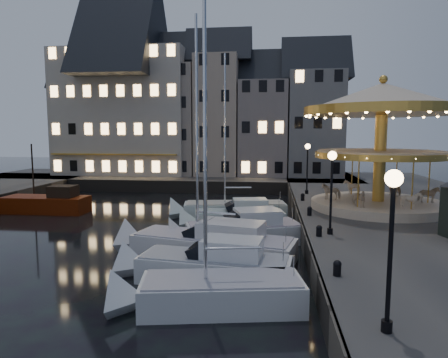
# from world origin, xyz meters

# --- Properties ---
(ground) EXTENTS (160.00, 160.00, 0.00)m
(ground) POSITION_xyz_m (0.00, 0.00, 0.00)
(ground) COLOR black
(ground) RESTS_ON ground
(quay_east) EXTENTS (16.00, 56.00, 1.30)m
(quay_east) POSITION_xyz_m (14.00, 6.00, 0.65)
(quay_east) COLOR #474442
(quay_east) RESTS_ON ground
(quay_north) EXTENTS (44.00, 12.00, 1.30)m
(quay_north) POSITION_xyz_m (-8.00, 28.00, 0.65)
(quay_north) COLOR #474442
(quay_north) RESTS_ON ground
(quaywall_e) EXTENTS (0.15, 44.00, 1.30)m
(quaywall_e) POSITION_xyz_m (6.00, 6.00, 0.65)
(quaywall_e) COLOR #47423A
(quaywall_e) RESTS_ON ground
(quaywall_n) EXTENTS (48.00, 0.15, 1.30)m
(quaywall_n) POSITION_xyz_m (-6.00, 22.00, 0.65)
(quaywall_n) COLOR #47423A
(quaywall_n) RESTS_ON ground
(streetlamp_a) EXTENTS (0.44, 0.44, 4.17)m
(streetlamp_a) POSITION_xyz_m (7.20, -9.00, 4.02)
(streetlamp_a) COLOR black
(streetlamp_a) RESTS_ON quay_east
(streetlamp_b) EXTENTS (0.44, 0.44, 4.17)m
(streetlamp_b) POSITION_xyz_m (7.20, 1.00, 4.02)
(streetlamp_b) COLOR black
(streetlamp_b) RESTS_ON quay_east
(streetlamp_c) EXTENTS (0.44, 0.44, 4.17)m
(streetlamp_c) POSITION_xyz_m (7.20, 14.50, 4.02)
(streetlamp_c) COLOR black
(streetlamp_c) RESTS_ON quay_east
(bollard_a) EXTENTS (0.30, 0.30, 0.57)m
(bollard_a) POSITION_xyz_m (6.60, -5.00, 1.60)
(bollard_a) COLOR black
(bollard_a) RESTS_ON quay_east
(bollard_b) EXTENTS (0.30, 0.30, 0.57)m
(bollard_b) POSITION_xyz_m (6.60, 0.50, 1.60)
(bollard_b) COLOR black
(bollard_b) RESTS_ON quay_east
(bollard_c) EXTENTS (0.30, 0.30, 0.57)m
(bollard_c) POSITION_xyz_m (6.60, 5.50, 1.60)
(bollard_c) COLOR black
(bollard_c) RESTS_ON quay_east
(bollard_d) EXTENTS (0.30, 0.30, 0.57)m
(bollard_d) POSITION_xyz_m (6.60, 11.00, 1.60)
(bollard_d) COLOR black
(bollard_d) RESTS_ON quay_east
(townhouse_na) EXTENTS (5.50, 8.00, 12.80)m
(townhouse_na) POSITION_xyz_m (-19.50, 30.00, 7.78)
(townhouse_na) COLOR tan
(townhouse_na) RESTS_ON quay_north
(townhouse_nb) EXTENTS (6.16, 8.00, 13.80)m
(townhouse_nb) POSITION_xyz_m (-14.05, 30.00, 8.28)
(townhouse_nb) COLOR gray
(townhouse_nb) RESTS_ON quay_north
(townhouse_nc) EXTENTS (6.82, 8.00, 14.80)m
(townhouse_nc) POSITION_xyz_m (-8.00, 30.00, 8.78)
(townhouse_nc) COLOR gray
(townhouse_nc) RESTS_ON quay_north
(townhouse_nd) EXTENTS (5.50, 8.00, 15.80)m
(townhouse_nd) POSITION_xyz_m (-2.25, 30.00, 9.28)
(townhouse_nd) COLOR tan
(townhouse_nd) RESTS_ON quay_north
(townhouse_ne) EXTENTS (6.16, 8.00, 12.80)m
(townhouse_ne) POSITION_xyz_m (3.20, 30.00, 7.78)
(townhouse_ne) COLOR gray
(townhouse_ne) RESTS_ON quay_north
(townhouse_nf) EXTENTS (6.82, 8.00, 13.80)m
(townhouse_nf) POSITION_xyz_m (9.25, 30.00, 8.28)
(townhouse_nf) COLOR slate
(townhouse_nf) RESTS_ON quay_north
(hotel_corner) EXTENTS (17.60, 9.00, 16.80)m
(hotel_corner) POSITION_xyz_m (-14.00, 30.00, 9.78)
(hotel_corner) COLOR #BDB2A4
(hotel_corner) RESTS_ON quay_north
(motorboat_a) EXTENTS (6.97, 3.29, 11.49)m
(motorboat_a) POSITION_xyz_m (1.94, -5.44, 0.54)
(motorboat_a) COLOR silver
(motorboat_a) RESTS_ON ground
(motorboat_b) EXTENTS (7.58, 3.01, 2.15)m
(motorboat_b) POSITION_xyz_m (1.46, -2.75, 0.64)
(motorboat_b) COLOR silver
(motorboat_b) RESTS_ON ground
(motorboat_c) EXTENTS (9.43, 4.44, 12.52)m
(motorboat_c) POSITION_xyz_m (0.92, 0.62, 0.68)
(motorboat_c) COLOR silver
(motorboat_c) RESTS_ON ground
(motorboat_d) EXTENTS (7.66, 4.66, 2.15)m
(motorboat_d) POSITION_xyz_m (2.32, 3.37, 0.64)
(motorboat_d) COLOR silver
(motorboat_d) RESTS_ON ground
(motorboat_e) EXTENTS (7.04, 3.07, 2.15)m
(motorboat_e) POSITION_xyz_m (1.73, 7.18, 0.64)
(motorboat_e) COLOR silver
(motorboat_e) RESTS_ON ground
(motorboat_f) EXTENTS (8.74, 3.44, 11.54)m
(motorboat_f) POSITION_xyz_m (0.96, 10.41, 0.53)
(motorboat_f) COLOR silver
(motorboat_f) RESTS_ON ground
(red_fishing_boat) EXTENTS (6.66, 2.34, 5.69)m
(red_fishing_boat) POSITION_xyz_m (-13.52, 10.54, 0.68)
(red_fishing_boat) COLOR #5B1803
(red_fishing_boat) RESTS_ON ground
(carousel) EXTENTS (10.02, 10.02, 8.77)m
(carousel) POSITION_xyz_m (11.36, 8.23, 7.07)
(carousel) COLOR beige
(carousel) RESTS_ON quay_east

